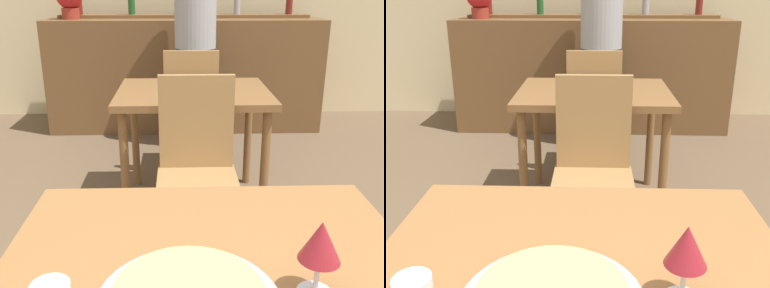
# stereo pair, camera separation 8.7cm
# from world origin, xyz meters

# --- Properties ---
(dining_table_far) EXTENTS (0.90, 0.73, 0.75)m
(dining_table_far) POSITION_xyz_m (0.02, 1.80, 0.65)
(dining_table_far) COLOR brown
(dining_table_far) RESTS_ON ground_plane
(bar_counter) EXTENTS (2.60, 0.56, 1.06)m
(bar_counter) POSITION_xyz_m (0.00, 3.48, 0.53)
(bar_counter) COLOR brown
(bar_counter) RESTS_ON ground_plane
(bar_back_shelf) EXTENTS (2.39, 0.24, 0.33)m
(bar_back_shelf) POSITION_xyz_m (-0.03, 3.62, 1.12)
(bar_back_shelf) COLOR brown
(bar_back_shelf) RESTS_ON bar_counter
(chair_far_side_front) EXTENTS (0.40, 0.40, 0.93)m
(chair_far_side_front) POSITION_xyz_m (0.02, 1.28, 0.52)
(chair_far_side_front) COLOR olive
(chair_far_side_front) RESTS_ON ground_plane
(chair_far_side_back) EXTENTS (0.40, 0.40, 0.93)m
(chair_far_side_back) POSITION_xyz_m (0.02, 2.33, 0.52)
(chair_far_side_back) COLOR olive
(chair_far_side_back) RESTS_ON ground_plane
(person_standing) EXTENTS (0.34, 0.34, 1.80)m
(person_standing) POSITION_xyz_m (0.08, 2.90, 0.98)
(person_standing) COLOR #2D2D38
(person_standing) RESTS_ON ground_plane
(wine_glass) EXTENTS (0.08, 0.08, 0.16)m
(wine_glass) POSITION_xyz_m (0.19, -0.03, 0.88)
(wine_glass) COLOR silver
(wine_glass) RESTS_ON dining_table_near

